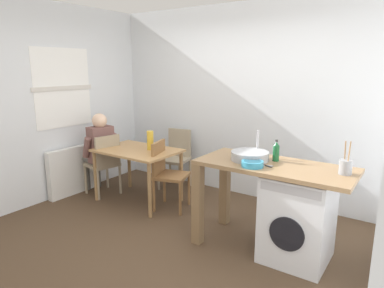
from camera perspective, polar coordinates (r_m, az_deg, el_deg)
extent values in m
plane|color=#4C3826|center=(3.91, -3.95, -15.46)|extent=(5.46, 5.46, 0.00)
cube|color=silver|center=(4.96, 8.54, 6.88)|extent=(4.60, 0.10, 2.70)
cube|color=silver|center=(5.10, -23.61, 6.12)|extent=(0.10, 3.80, 2.70)
cube|color=white|center=(5.21, -20.68, 8.70)|extent=(0.01, 0.90, 1.10)
cube|color=beige|center=(5.20, -20.63, 8.69)|extent=(0.02, 0.96, 0.06)
cube|color=white|center=(5.35, -19.20, -4.21)|extent=(0.10, 0.80, 0.70)
cube|color=tan|center=(4.74, -9.08, -1.08)|extent=(1.10, 0.76, 0.03)
cylinder|color=#977045|center=(4.98, -15.75, -5.15)|extent=(0.05, 0.05, 0.71)
cylinder|color=#977045|center=(4.29, -7.06, -7.67)|extent=(0.05, 0.05, 0.71)
cylinder|color=#977045|center=(5.40, -10.40, -3.47)|extent=(0.05, 0.05, 0.71)
cylinder|color=#977045|center=(4.78, -1.80, -5.43)|extent=(0.05, 0.05, 0.71)
cube|color=gray|center=(5.18, -14.73, -3.29)|extent=(0.47, 0.47, 0.04)
cube|color=gray|center=(4.98, -13.84, -1.23)|extent=(0.11, 0.38, 0.45)
cylinder|color=gray|center=(5.32, -17.25, -5.57)|extent=(0.04, 0.04, 0.45)
cylinder|color=gray|center=(5.48, -13.91, -4.82)|extent=(0.04, 0.04, 0.45)
cylinder|color=gray|center=(5.02, -15.33, -6.56)|extent=(0.04, 0.04, 0.45)
cylinder|color=gray|center=(5.19, -11.86, -5.72)|extent=(0.04, 0.04, 0.45)
cube|color=olive|center=(4.51, -3.40, -5.31)|extent=(0.50, 0.50, 0.04)
cube|color=olive|center=(4.51, -5.58, -2.36)|extent=(0.15, 0.37, 0.45)
cylinder|color=olive|center=(4.68, -0.50, -7.49)|extent=(0.04, 0.04, 0.45)
cylinder|color=olive|center=(4.37, -1.98, -9.05)|extent=(0.04, 0.04, 0.45)
cylinder|color=olive|center=(4.80, -4.62, -7.01)|extent=(0.04, 0.04, 0.45)
cylinder|color=olive|center=(4.49, -6.36, -8.48)|extent=(0.04, 0.04, 0.45)
cube|color=gray|center=(5.26, -2.94, -2.63)|extent=(0.46, 0.46, 0.04)
cube|color=gray|center=(5.36, -2.06, 0.15)|extent=(0.38, 0.10, 0.45)
cylinder|color=gray|center=(5.10, -2.08, -5.79)|extent=(0.04, 0.04, 0.45)
cylinder|color=gray|center=(5.26, -5.57, -5.23)|extent=(0.04, 0.04, 0.45)
cylinder|color=gray|center=(5.40, -0.32, -4.69)|extent=(0.04, 0.04, 0.45)
cylinder|color=gray|center=(5.56, -3.67, -4.21)|extent=(0.04, 0.04, 0.45)
cylinder|color=#595651|center=(5.50, -17.19, -4.98)|extent=(0.11, 0.11, 0.45)
cylinder|color=#595651|center=(5.58, -15.55, -4.62)|extent=(0.11, 0.11, 0.45)
cylinder|color=#595651|center=(5.28, -16.58, -2.54)|extent=(0.42, 0.21, 0.14)
cylinder|color=#595651|center=(5.37, -14.89, -2.20)|extent=(0.42, 0.21, 0.14)
cube|color=brown|center=(5.11, -14.92, -0.06)|extent=(0.26, 0.37, 0.52)
cylinder|color=brown|center=(5.04, -17.09, -0.55)|extent=(0.20, 0.12, 0.31)
cylinder|color=brown|center=(5.23, -13.03, 0.19)|extent=(0.20, 0.12, 0.31)
sphere|color=beige|center=(5.05, -15.14, 3.76)|extent=(0.21, 0.21, 0.21)
sphere|color=black|center=(5.11, -15.42, 2.91)|extent=(0.12, 0.12, 0.12)
cube|color=olive|center=(3.44, 13.52, -3.61)|extent=(1.50, 0.68, 0.04)
cube|color=brown|center=(3.64, 0.97, -9.96)|extent=(0.10, 0.10, 0.88)
cube|color=brown|center=(4.11, 5.48, -7.33)|extent=(0.10, 0.10, 0.88)
cube|color=silver|center=(3.52, 17.18, -11.60)|extent=(0.60, 0.60, 0.86)
cylinder|color=black|center=(3.27, 15.46, -14.25)|extent=(0.32, 0.02, 0.32)
cube|color=#B2B2B7|center=(3.12, 15.96, -7.40)|extent=(0.54, 0.01, 0.08)
cylinder|color=#9EA0A5|center=(3.52, 9.59, -1.96)|extent=(0.38, 0.38, 0.09)
cylinder|color=#B2B2B7|center=(3.65, 10.85, 0.08)|extent=(0.02, 0.02, 0.28)
cylinder|color=#19592D|center=(3.53, 13.79, -1.53)|extent=(0.06, 0.06, 0.16)
cone|color=#19592D|center=(3.51, 13.87, 0.05)|extent=(0.06, 0.06, 0.04)
cylinder|color=#262626|center=(3.50, 13.90, 0.53)|extent=(0.03, 0.03, 0.02)
cylinder|color=teal|center=(3.30, 10.01, -3.27)|extent=(0.21, 0.21, 0.06)
cylinder|color=#1E546B|center=(3.29, 10.02, -3.03)|extent=(0.17, 0.17, 0.03)
cylinder|color=gray|center=(3.30, 24.17, -3.53)|extent=(0.11, 0.11, 0.13)
cylinder|color=#99724C|center=(3.28, 24.12, -1.02)|extent=(0.01, 0.04, 0.18)
cylinder|color=#99724C|center=(3.25, 24.71, -1.18)|extent=(0.01, 0.05, 0.18)
cylinder|color=gold|center=(4.68, -6.96, 0.62)|extent=(0.09, 0.09, 0.26)
cube|color=#B2B2B7|center=(3.36, 12.13, -3.50)|extent=(0.15, 0.06, 0.01)
cube|color=#262628|center=(3.36, 12.13, -3.50)|extent=(0.15, 0.06, 0.01)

